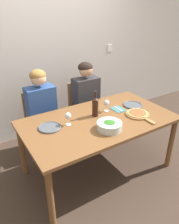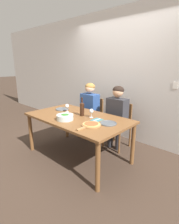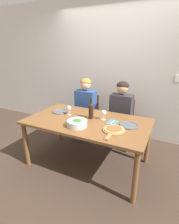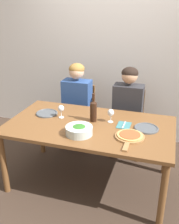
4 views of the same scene
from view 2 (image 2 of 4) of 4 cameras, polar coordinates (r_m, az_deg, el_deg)
name	(u,v)px [view 2 (image 2 of 4)]	position (r m, az deg, el deg)	size (l,w,h in m)	color
ground_plane	(78,156)	(3.26, -3.67, -14.16)	(40.00, 40.00, 0.00)	#3D2D23
back_wall	(122,76)	(3.85, 10.56, 11.43)	(10.00, 0.06, 2.70)	silver
dining_table	(78,121)	(2.98, -3.90, -2.97)	(1.78, 1.00, 0.74)	brown
chair_left	(93,116)	(3.90, 1.00, -1.33)	(0.42, 0.42, 0.87)	brown
chair_right	(119,123)	(3.49, 9.65, -3.63)	(0.42, 0.42, 0.87)	brown
person_woman	(89,106)	(3.75, -0.07, 2.06)	(0.47, 0.51, 1.22)	#28282D
person_man	(117,112)	(3.33, 8.84, 0.07)	(0.47, 0.51, 1.22)	#28282D
wine_bottle	(82,109)	(2.98, -2.45, 1.14)	(0.07, 0.07, 0.32)	black
broccoli_bowl	(65,117)	(2.81, -8.00, -1.66)	(0.27, 0.27, 0.09)	silver
dinner_plate_left	(62,109)	(3.45, -8.92, 0.95)	(0.25, 0.25, 0.02)	#4C5156
dinner_plate_right	(108,123)	(2.63, 6.15, -3.65)	(0.25, 0.25, 0.02)	#4C5156
pizza_on_board	(91,125)	(2.53, 0.48, -4.18)	(0.29, 0.43, 0.04)	#9E7042
wine_glass_left	(67,106)	(3.24, -7.36, 1.80)	(0.07, 0.07, 0.15)	silver
wine_glass_right	(91,111)	(2.88, 0.63, 0.17)	(0.07, 0.07, 0.15)	silver
fork_on_napkin	(97,120)	(2.78, 2.41, -2.61)	(0.14, 0.18, 0.01)	#387075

